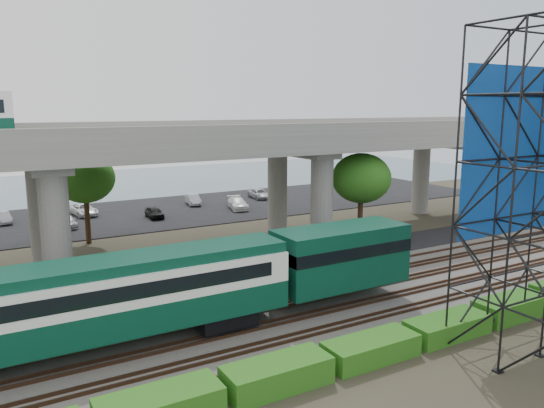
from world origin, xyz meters
TOP-DOWN VIEW (x-y plane):
  - ground at (0.00, 0.00)m, footprint 140.00×140.00m
  - ballast_bed at (0.00, 2.00)m, footprint 90.00×12.00m
  - service_road at (0.00, 10.50)m, footprint 90.00×5.00m
  - parking_lot at (0.00, 34.00)m, footprint 90.00×18.00m
  - harbor_water at (0.00, 56.00)m, footprint 140.00×40.00m
  - rail_tracks at (0.00, 2.00)m, footprint 90.00×9.52m
  - commuter_train at (-7.91, 2.00)m, footprint 29.30×3.06m
  - overpass at (-1.29, 16.00)m, footprint 80.00×12.00m
  - hedge_strip at (1.01, -4.30)m, footprint 34.60×1.80m
  - trees at (-4.67, 16.17)m, footprint 40.94×16.94m
  - suv at (-4.30, 11.18)m, footprint 5.68×2.71m
  - parked_cars at (0.73, 33.46)m, footprint 37.59×9.67m

SIDE VIEW (x-z plane):
  - ground at x=0.00m, z-range 0.00..0.00m
  - harbor_water at x=0.00m, z-range 0.00..0.03m
  - service_road at x=0.00m, z-range 0.00..0.08m
  - parking_lot at x=0.00m, z-range 0.00..0.08m
  - ballast_bed at x=0.00m, z-range 0.00..0.20m
  - rail_tracks at x=0.00m, z-range 0.20..0.36m
  - hedge_strip at x=1.01m, z-range -0.04..1.16m
  - parked_cars at x=0.73m, z-range 0.04..1.33m
  - suv at x=-4.30m, z-range 0.08..1.64m
  - commuter_train at x=-7.91m, z-range 0.73..5.03m
  - trees at x=-4.67m, z-range 1.73..9.42m
  - overpass at x=-1.29m, z-range 2.01..14.41m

